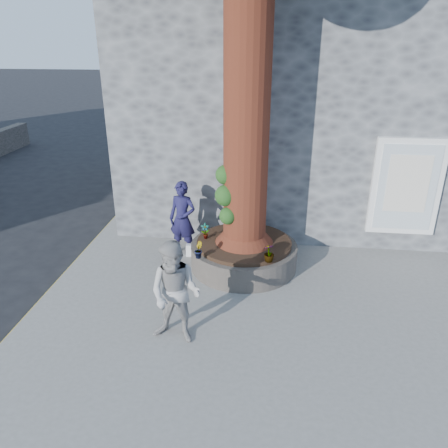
# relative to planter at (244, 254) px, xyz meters

# --- Properties ---
(ground) EXTENTS (120.00, 120.00, 0.00)m
(ground) POSITION_rel_planter_xyz_m (-0.80, -2.00, -0.41)
(ground) COLOR black
(ground) RESTS_ON ground
(pavement) EXTENTS (9.00, 8.00, 0.12)m
(pavement) POSITION_rel_planter_xyz_m (0.70, -1.00, -0.35)
(pavement) COLOR slate
(pavement) RESTS_ON ground
(yellow_line) EXTENTS (0.10, 30.00, 0.01)m
(yellow_line) POSITION_rel_planter_xyz_m (-3.85, -1.00, -0.41)
(yellow_line) COLOR yellow
(yellow_line) RESTS_ON ground
(stone_shop) EXTENTS (10.30, 8.30, 6.30)m
(stone_shop) POSITION_rel_planter_xyz_m (1.70, 5.20, 2.75)
(stone_shop) COLOR #47494C
(stone_shop) RESTS_ON ground
(planter) EXTENTS (2.30, 2.30, 0.60)m
(planter) POSITION_rel_planter_xyz_m (0.00, 0.00, 0.00)
(planter) COLOR black
(planter) RESTS_ON pavement
(man) EXTENTS (0.71, 0.55, 1.73)m
(man) POSITION_rel_planter_xyz_m (-1.43, 0.45, 0.57)
(man) COLOR #18163C
(man) RESTS_ON pavement
(woman) EXTENTS (0.97, 0.82, 1.78)m
(woman) POSITION_rel_planter_xyz_m (-0.91, -2.64, 0.60)
(woman) COLOR #9E9A97
(woman) RESTS_ON pavement
(shopping_bag) EXTENTS (0.22, 0.15, 0.28)m
(shopping_bag) POSITION_rel_planter_xyz_m (-1.25, 0.34, -0.15)
(shopping_bag) COLOR white
(shopping_bag) RESTS_ON pavement
(plant_a) EXTENTS (0.21, 0.17, 0.35)m
(plant_a) POSITION_rel_planter_xyz_m (-0.85, 0.04, 0.48)
(plant_a) COLOR gray
(plant_a) RESTS_ON planter
(plant_b) EXTENTS (0.20, 0.21, 0.34)m
(plant_b) POSITION_rel_planter_xyz_m (-0.85, -0.85, 0.48)
(plant_b) COLOR gray
(plant_b) RESTS_ON planter
(plant_c) EXTENTS (0.28, 0.28, 0.36)m
(plant_c) POSITION_rel_planter_xyz_m (0.55, -0.85, 0.49)
(plant_c) COLOR gray
(plant_c) RESTS_ON planter
(plant_d) EXTENTS (0.30, 0.33, 0.33)m
(plant_d) POSITION_rel_planter_xyz_m (0.12, 0.85, 0.47)
(plant_d) COLOR gray
(plant_d) RESTS_ON planter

